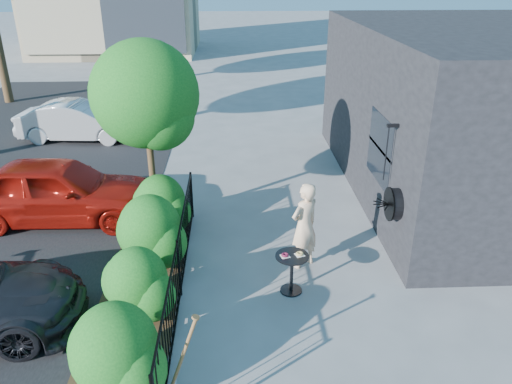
{
  "coord_description": "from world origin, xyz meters",
  "views": [
    {
      "loc": [
        -0.51,
        -7.26,
        5.26
      ],
      "look_at": [
        -0.11,
        1.66,
        1.2
      ],
      "focal_mm": 35.0,
      "sensor_mm": 36.0,
      "label": 1
    }
  ],
  "objects_px": {
    "patio_tree": "(148,101)",
    "cafe_table": "(292,267)",
    "car_silver": "(79,121)",
    "shovel": "(181,362)",
    "woman": "(304,226)",
    "car_red": "(58,190)"
  },
  "relations": [
    {
      "from": "patio_tree",
      "to": "cafe_table",
      "type": "distance_m",
      "value": 4.44
    },
    {
      "from": "patio_tree",
      "to": "cafe_table",
      "type": "bearing_deg",
      "value": -45.58
    },
    {
      "from": "car_silver",
      "to": "shovel",
      "type": "bearing_deg",
      "value": -153.99
    },
    {
      "from": "cafe_table",
      "to": "woman",
      "type": "distance_m",
      "value": 0.97
    },
    {
      "from": "shovel",
      "to": "car_silver",
      "type": "xyz_separation_m",
      "value": [
        -4.32,
        11.05,
        0.04
      ]
    },
    {
      "from": "patio_tree",
      "to": "shovel",
      "type": "height_order",
      "value": "patio_tree"
    },
    {
      "from": "shovel",
      "to": "cafe_table",
      "type": "bearing_deg",
      "value": 53.69
    },
    {
      "from": "woman",
      "to": "car_red",
      "type": "relative_size",
      "value": 0.4
    },
    {
      "from": "cafe_table",
      "to": "shovel",
      "type": "height_order",
      "value": "shovel"
    },
    {
      "from": "cafe_table",
      "to": "patio_tree",
      "type": "bearing_deg",
      "value": 134.42
    },
    {
      "from": "cafe_table",
      "to": "shovel",
      "type": "xyz_separation_m",
      "value": [
        -1.69,
        -2.31,
        0.09
      ]
    },
    {
      "from": "woman",
      "to": "car_silver",
      "type": "bearing_deg",
      "value": -87.83
    },
    {
      "from": "woman",
      "to": "car_red",
      "type": "bearing_deg",
      "value": -58.81
    },
    {
      "from": "cafe_table",
      "to": "car_silver",
      "type": "distance_m",
      "value": 10.61
    },
    {
      "from": "cafe_table",
      "to": "car_red",
      "type": "distance_m",
      "value": 5.73
    },
    {
      "from": "patio_tree",
      "to": "shovel",
      "type": "relative_size",
      "value": 2.89
    },
    {
      "from": "car_red",
      "to": "cafe_table",
      "type": "bearing_deg",
      "value": -120.01
    },
    {
      "from": "patio_tree",
      "to": "car_silver",
      "type": "bearing_deg",
      "value": 119.03
    },
    {
      "from": "woman",
      "to": "cafe_table",
      "type": "bearing_deg",
      "value": 32.87
    },
    {
      "from": "car_silver",
      "to": "car_red",
      "type": "bearing_deg",
      "value": -164.35
    },
    {
      "from": "car_red",
      "to": "car_silver",
      "type": "distance_m",
      "value": 5.87
    },
    {
      "from": "cafe_table",
      "to": "car_red",
      "type": "bearing_deg",
      "value": 148.67
    }
  ]
}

